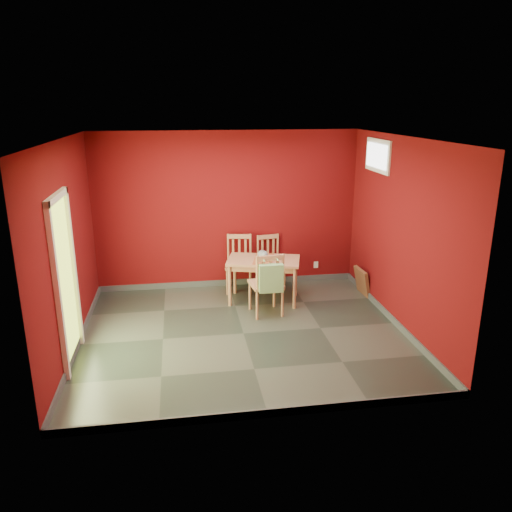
{
  "coord_description": "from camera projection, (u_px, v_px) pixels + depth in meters",
  "views": [
    {
      "loc": [
        -0.83,
        -6.37,
        3.13
      ],
      "look_at": [
        0.25,
        0.45,
        1.0
      ],
      "focal_mm": 35.0,
      "sensor_mm": 36.0,
      "label": 1
    }
  ],
  "objects": [
    {
      "name": "doorway",
      "position": [
        65.0,
        276.0,
        6.02
      ],
      "size": [
        0.06,
        1.01,
        2.13
      ],
      "color": "#B7D838",
      "rests_on": "ground"
    },
    {
      "name": "chair_near",
      "position": [
        267.0,
        283.0,
        7.55
      ],
      "size": [
        0.52,
        0.52,
        1.0
      ],
      "color": "#B07352",
      "rests_on": "ground"
    },
    {
      "name": "outlet_plate",
      "position": [
        316.0,
        265.0,
        9.09
      ],
      "size": [
        0.08,
        0.02,
        0.12
      ],
      "primitive_type": "cube",
      "color": "silver",
      "rests_on": "room_shell"
    },
    {
      "name": "cat",
      "position": [
        263.0,
        253.0,
        8.03
      ],
      "size": [
        0.22,
        0.37,
        0.18
      ],
      "primitive_type": null,
      "rotation": [
        0.0,
        0.0,
        0.09
      ],
      "color": "slate",
      "rests_on": "table_runner"
    },
    {
      "name": "dining_table",
      "position": [
        264.0,
        264.0,
        8.05
      ],
      "size": [
        1.28,
        0.94,
        0.72
      ],
      "color": "#B07352",
      "rests_on": "ground"
    },
    {
      "name": "chair_far_right",
      "position": [
        270.0,
        261.0,
        8.72
      ],
      "size": [
        0.49,
        0.49,
        0.92
      ],
      "color": "#B07352",
      "rests_on": "ground"
    },
    {
      "name": "room_shell",
      "position": [
        244.0,
        330.0,
        7.05
      ],
      "size": [
        4.5,
        4.5,
        4.5
      ],
      "color": "#5A090B",
      "rests_on": "ground"
    },
    {
      "name": "window",
      "position": [
        378.0,
        156.0,
        7.64
      ],
      "size": [
        0.05,
        0.9,
        0.5
      ],
      "color": "white",
      "rests_on": "room_shell"
    },
    {
      "name": "table_runner",
      "position": [
        265.0,
        264.0,
        7.94
      ],
      "size": [
        0.45,
        0.69,
        0.32
      ],
      "color": "#A54C2A",
      "rests_on": "dining_table"
    },
    {
      "name": "tote_bag",
      "position": [
        271.0,
        278.0,
        7.29
      ],
      "size": [
        0.36,
        0.2,
        0.49
      ],
      "color": "#729861",
      "rests_on": "chair_near"
    },
    {
      "name": "picture_frame",
      "position": [
        362.0,
        282.0,
        8.45
      ],
      "size": [
        0.18,
        0.46,
        0.45
      ],
      "color": "brown",
      "rests_on": "ground"
    },
    {
      "name": "ground",
      "position": [
        244.0,
        333.0,
        7.06
      ],
      "size": [
        4.5,
        4.5,
        0.0
      ],
      "primitive_type": "plane",
      "color": "#2D342D",
      "rests_on": "ground"
    },
    {
      "name": "chair_far_left",
      "position": [
        239.0,
        263.0,
        8.56
      ],
      "size": [
        0.52,
        0.52,
        0.97
      ],
      "color": "#B07352",
      "rests_on": "ground"
    }
  ]
}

